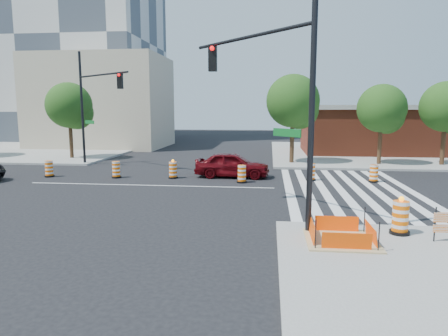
# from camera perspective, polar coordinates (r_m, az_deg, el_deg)

# --- Properties ---
(ground) EXTENTS (120.00, 120.00, 0.00)m
(ground) POSITION_cam_1_polar(r_m,az_deg,el_deg) (22.88, -10.64, -2.45)
(ground) COLOR black
(ground) RESTS_ON ground
(sidewalk_ne) EXTENTS (22.00, 22.00, 0.15)m
(sidewalk_ne) POSITION_cam_1_polar(r_m,az_deg,el_deg) (41.26, 22.40, 1.98)
(sidewalk_ne) COLOR gray
(sidewalk_ne) RESTS_ON ground
(sidewalk_nw) EXTENTS (22.00, 22.00, 0.15)m
(sidewalk_nw) POSITION_cam_1_polar(r_m,az_deg,el_deg) (46.74, -25.43, 2.49)
(sidewalk_nw) COLOR gray
(sidewalk_nw) RESTS_ON ground
(crosswalk_east) EXTENTS (6.75, 13.50, 0.01)m
(crosswalk_east) POSITION_cam_1_polar(r_m,az_deg,el_deg) (22.29, 17.41, -2.98)
(crosswalk_east) COLOR silver
(crosswalk_east) RESTS_ON ground
(lane_centerline) EXTENTS (14.00, 0.12, 0.01)m
(lane_centerline) POSITION_cam_1_polar(r_m,az_deg,el_deg) (22.88, -10.64, -2.44)
(lane_centerline) COLOR silver
(lane_centerline) RESTS_ON ground
(excavation_pit) EXTENTS (2.20, 2.20, 0.90)m
(excavation_pit) POSITION_cam_1_polar(r_m,az_deg,el_deg) (13.30, 16.38, -9.64)
(excavation_pit) COLOR tan
(excavation_pit) RESTS_ON ground
(brick_storefront) EXTENTS (16.50, 8.50, 4.60)m
(brick_storefront) POSITION_cam_1_polar(r_m,az_deg,el_deg) (41.09, 22.58, 5.09)
(brick_storefront) COLOR brown
(brick_storefront) RESTS_ON ground
(beige_midrise) EXTENTS (14.00, 10.00, 10.00)m
(beige_midrise) POSITION_cam_1_polar(r_m,az_deg,el_deg) (47.32, -16.97, 8.98)
(beige_midrise) COLOR #C0AF93
(beige_midrise) RESTS_ON ground
(red_coupe) EXTENTS (4.73, 2.07, 1.59)m
(red_coupe) POSITION_cam_1_polar(r_m,az_deg,el_deg) (25.06, 1.19, 0.48)
(red_coupe) COLOR #53070C
(red_coupe) RESTS_ON ground
(signal_pole_se) EXTENTS (4.65, 4.97, 8.80)m
(signal_pole_se) POSITION_cam_1_polar(r_m,az_deg,el_deg) (14.70, 7.04, 12.71)
(signal_pole_se) COLOR black
(signal_pole_se) RESTS_ON ground
(signal_pole_nw) EXTENTS (5.18, 3.87, 8.37)m
(signal_pole_nw) POSITION_cam_1_polar(r_m,az_deg,el_deg) (30.97, -18.18, 9.62)
(signal_pole_nw) COLOR black
(signal_pole_nw) RESTS_ON ground
(pit_drum) EXTENTS (0.65, 0.65, 1.28)m
(pit_drum) POSITION_cam_1_polar(r_m,az_deg,el_deg) (14.54, 23.88, -6.60)
(pit_drum) COLOR black
(pit_drum) RESTS_ON ground
(tree_north_b) EXTENTS (3.80, 3.80, 6.47)m
(tree_north_b) POSITION_cam_1_polar(r_m,az_deg,el_deg) (36.19, -21.15, 8.00)
(tree_north_b) COLOR #382314
(tree_north_b) RESTS_ON ground
(tree_north_c) EXTENTS (4.05, 4.05, 6.89)m
(tree_north_c) POSITION_cam_1_polar(r_m,az_deg,el_deg) (31.26, 9.90, 8.98)
(tree_north_c) COLOR #382314
(tree_north_c) RESTS_ON ground
(tree_north_d) EXTENTS (3.59, 3.59, 6.10)m
(tree_north_d) POSITION_cam_1_polar(r_m,az_deg,el_deg) (32.23, 21.65, 7.55)
(tree_north_d) COLOR #382314
(tree_north_d) RESTS_ON ground
(tree_north_e) EXTENTS (3.69, 3.69, 6.28)m
(tree_north_e) POSITION_cam_1_polar(r_m,az_deg,el_deg) (33.72, 29.18, 7.30)
(tree_north_e) COLOR #382314
(tree_north_e) RESTS_ON ground
(median_drum_1) EXTENTS (0.60, 0.60, 1.02)m
(median_drum_1) POSITION_cam_1_polar(r_m,az_deg,el_deg) (27.53, -23.71, -0.18)
(median_drum_1) COLOR black
(median_drum_1) RESTS_ON ground
(median_drum_2) EXTENTS (0.60, 0.60, 1.02)m
(median_drum_2) POSITION_cam_1_polar(r_m,az_deg,el_deg) (25.74, -15.14, -0.31)
(median_drum_2) COLOR black
(median_drum_2) RESTS_ON ground
(median_drum_3) EXTENTS (0.60, 0.60, 1.18)m
(median_drum_3) POSITION_cam_1_polar(r_m,az_deg,el_deg) (24.91, -7.30, -0.35)
(median_drum_3) COLOR black
(median_drum_3) RESTS_ON ground
(median_drum_4) EXTENTS (0.60, 0.60, 1.02)m
(median_drum_4) POSITION_cam_1_polar(r_m,az_deg,el_deg) (23.26, 2.56, -0.94)
(median_drum_4) COLOR black
(median_drum_4) RESTS_ON ground
(median_drum_5) EXTENTS (0.60, 0.60, 1.02)m
(median_drum_5) POSITION_cam_1_polar(r_m,az_deg,el_deg) (24.47, 12.33, -0.66)
(median_drum_5) COLOR black
(median_drum_5) RESTS_ON ground
(median_drum_6) EXTENTS (0.60, 0.60, 1.02)m
(median_drum_6) POSITION_cam_1_polar(r_m,az_deg,el_deg) (24.98, 20.60, -0.82)
(median_drum_6) COLOR black
(median_drum_6) RESTS_ON ground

